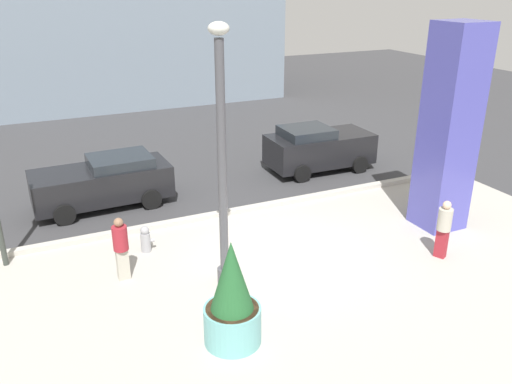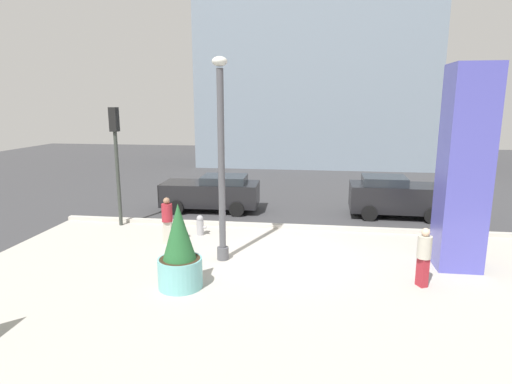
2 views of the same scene
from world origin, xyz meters
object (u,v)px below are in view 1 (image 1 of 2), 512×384
object	(u,v)px
potted_plant_near_left	(232,301)
pedestrian_by_curb	(121,246)
car_curb_east	(318,148)
art_pillar_blue	(449,130)
fire_hydrant	(146,239)
pedestrian_crossing	(444,227)
car_far_lane	(104,181)
lamp_post	(222,168)

from	to	relation	value
potted_plant_near_left	pedestrian_by_curb	xyz separation A→B (m)	(-1.51, 3.31, -0.06)
car_curb_east	art_pillar_blue	bearing A→B (deg)	-82.56
car_curb_east	fire_hydrant	bearing A→B (deg)	-153.76
art_pillar_blue	pedestrian_crossing	distance (m)	2.87
potted_plant_near_left	car_far_lane	size ratio (longest dim) A/B	0.53
potted_plant_near_left	pedestrian_crossing	distance (m)	6.34
art_pillar_blue	fire_hydrant	world-z (taller)	art_pillar_blue
fire_hydrant	potted_plant_near_left	bearing A→B (deg)	-81.26
lamp_post	fire_hydrant	xyz separation A→B (m)	(-1.35, 2.32, -2.56)
car_curb_east	pedestrian_by_curb	world-z (taller)	car_curb_east
pedestrian_by_curb	pedestrian_crossing	size ratio (longest dim) A/B	1.02
potted_plant_near_left	pedestrian_crossing	bearing A→B (deg)	8.56
fire_hydrant	car_far_lane	xyz separation A→B (m)	(-0.43, 3.61, 0.45)
fire_hydrant	car_far_lane	world-z (taller)	car_far_lane
art_pillar_blue	car_far_lane	xyz separation A→B (m)	(-8.69, 5.53, -2.08)
car_curb_east	pedestrian_crossing	xyz separation A→B (m)	(-0.56, -7.21, 0.00)
pedestrian_crossing	art_pillar_blue	bearing A→B (deg)	50.47
car_curb_east	car_far_lane	bearing A→B (deg)	-179.29
potted_plant_near_left	pedestrian_crossing	world-z (taller)	potted_plant_near_left
car_curb_east	pedestrian_crossing	distance (m)	7.23
art_pillar_blue	potted_plant_near_left	xyz separation A→B (m)	(-7.57, -2.52, -1.93)
art_pillar_blue	pedestrian_crossing	size ratio (longest dim) A/B	3.63
lamp_post	art_pillar_blue	size ratio (longest dim) A/B	1.04
fire_hydrant	car_curb_east	bearing A→B (deg)	26.24
potted_plant_near_left	car_curb_east	world-z (taller)	potted_plant_near_left
lamp_post	car_curb_east	size ratio (longest dim) A/B	1.51
art_pillar_blue	car_far_lane	bearing A→B (deg)	147.50
lamp_post	art_pillar_blue	world-z (taller)	lamp_post
pedestrian_by_curb	car_curb_east	bearing A→B (deg)	30.12
art_pillar_blue	pedestrian_crossing	xyz separation A→B (m)	(-1.30, -1.57, -2.02)
pedestrian_crossing	car_far_lane	bearing A→B (deg)	136.11
potted_plant_near_left	fire_hydrant	distance (m)	4.54
pedestrian_crossing	lamp_post	bearing A→B (deg)	168.14
fire_hydrant	car_far_lane	distance (m)	3.66
art_pillar_blue	car_curb_east	size ratio (longest dim) A/B	1.46
art_pillar_blue	fire_hydrant	bearing A→B (deg)	166.87
potted_plant_near_left	pedestrian_by_curb	distance (m)	3.64
car_far_lane	car_curb_east	bearing A→B (deg)	0.71
art_pillar_blue	fire_hydrant	xyz separation A→B (m)	(-8.25, 1.93, -2.53)
car_curb_east	pedestrian_crossing	world-z (taller)	car_curb_east
fire_hydrant	car_curb_east	world-z (taller)	car_curb_east
lamp_post	car_far_lane	distance (m)	6.54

